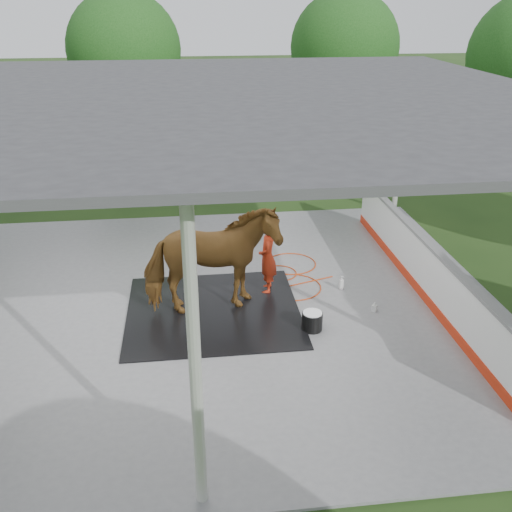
{
  "coord_description": "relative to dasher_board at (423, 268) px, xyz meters",
  "views": [
    {
      "loc": [
        0.03,
        -9.75,
        5.57
      ],
      "look_at": [
        1.23,
        0.01,
        1.05
      ],
      "focal_mm": 40.0,
      "sensor_mm": 36.0,
      "label": 1
    }
  ],
  "objects": [
    {
      "name": "horse",
      "position": [
        -4.23,
        -0.25,
        0.52
      ],
      "size": [
        2.59,
        1.45,
        2.07
      ],
      "primitive_type": "imported",
      "rotation": [
        0.0,
        0.0,
        1.71
      ],
      "color": "brown",
      "rests_on": "rubber_mat"
    },
    {
      "name": "pavilion_structure",
      "position": [
        -4.6,
        -0.0,
        3.37
      ],
      "size": [
        12.6,
        10.6,
        4.05
      ],
      "color": "beige",
      "rests_on": "ground"
    },
    {
      "name": "soap_bottle_a",
      "position": [
        -1.56,
        0.33,
        -0.4
      ],
      "size": [
        0.16,
        0.16,
        0.29
      ],
      "primitive_type": "imported",
      "rotation": [
        0.0,
        0.0,
        0.74
      ],
      "color": "silver",
      "rests_on": "concrete_slab"
    },
    {
      "name": "tree_belt",
      "position": [
        -4.3,
        0.9,
        3.2
      ],
      "size": [
        28.0,
        28.0,
        5.8
      ],
      "color": "#382314",
      "rests_on": "ground"
    },
    {
      "name": "handler",
      "position": [
        -3.08,
        0.45,
        0.21
      ],
      "size": [
        0.45,
        0.6,
        1.51
      ],
      "primitive_type": "imported",
      "rotation": [
        0.0,
        0.0,
        -1.73
      ],
      "color": "red",
      "rests_on": "concrete_slab"
    },
    {
      "name": "dasher_board",
      "position": [
        0.0,
        0.0,
        0.0
      ],
      "size": [
        0.16,
        8.0,
        1.15
      ],
      "color": "red",
      "rests_on": "concrete_slab"
    },
    {
      "name": "hose_coil",
      "position": [
        -2.61,
        0.98,
        -0.53
      ],
      "size": [
        1.98,
        2.27,
        0.02
      ],
      "color": "#B1370C",
      "rests_on": "concrete_slab"
    },
    {
      "name": "soap_bottle_b",
      "position": [
        -1.17,
        -0.63,
        -0.44
      ],
      "size": [
        0.13,
        0.13,
        0.2
      ],
      "primitive_type": "imported",
      "rotation": [
        0.0,
        0.0,
        -0.68
      ],
      "color": "#338CD8",
      "rests_on": "concrete_slab"
    },
    {
      "name": "concrete_slab",
      "position": [
        -4.6,
        0.0,
        -0.57
      ],
      "size": [
        12.0,
        10.0,
        0.05
      ],
      "primitive_type": "cube",
      "color": "slate",
      "rests_on": "ground"
    },
    {
      "name": "ground",
      "position": [
        -4.6,
        0.0,
        -0.59
      ],
      "size": [
        100.0,
        100.0,
        0.0
      ],
      "primitive_type": "plane",
      "color": "#1E3814"
    },
    {
      "name": "rubber_mat",
      "position": [
        -4.23,
        -0.25,
        -0.53
      ],
      "size": [
        3.26,
        3.06,
        0.02
      ],
      "primitive_type": "cube",
      "color": "black",
      "rests_on": "concrete_slab"
    },
    {
      "name": "wash_bucket",
      "position": [
        -2.49,
        -1.11,
        -0.36
      ],
      "size": [
        0.38,
        0.38,
        0.35
      ],
      "color": "black",
      "rests_on": "concrete_slab"
    }
  ]
}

